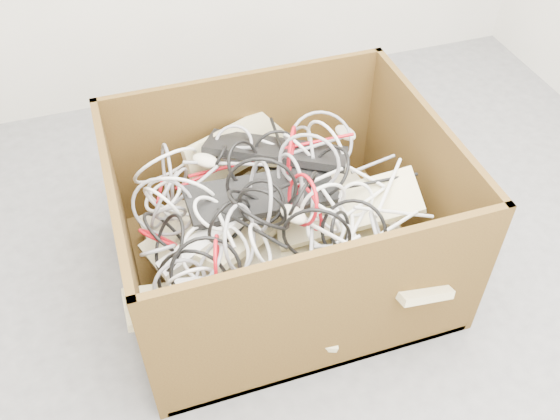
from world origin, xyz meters
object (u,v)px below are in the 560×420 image
object	(u,v)px
cardboard_box	(278,243)
power_strip_left	(205,240)
power_strip_right	(213,285)
vga_plug	(384,189)

from	to	relation	value
cardboard_box	power_strip_left	xyz separation A→B (m)	(-0.27, -0.09, 0.20)
cardboard_box	power_strip_left	distance (m)	0.35
power_strip_right	power_strip_left	bearing A→B (deg)	87.67
power_strip_right	cardboard_box	bearing A→B (deg)	44.15
power_strip_left	power_strip_right	bearing A→B (deg)	-114.10
cardboard_box	vga_plug	distance (m)	0.42
cardboard_box	power_strip_right	bearing A→B (deg)	-138.72
power_strip_left	power_strip_right	xyz separation A→B (m)	(-0.02, -0.17, -0.02)
power_strip_right	vga_plug	bearing A→B (deg)	21.06
cardboard_box	vga_plug	world-z (taller)	cardboard_box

